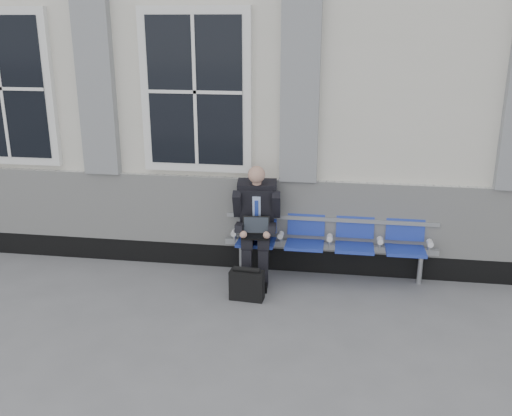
# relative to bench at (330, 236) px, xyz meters

# --- Properties ---
(ground) EXTENTS (70.00, 70.00, 0.00)m
(ground) POSITION_rel_bench_xyz_m (-2.02, -1.32, -0.55)
(ground) COLOR slate
(ground) RESTS_ON ground
(station_building) EXTENTS (14.40, 4.40, 4.49)m
(station_building) POSITION_rel_bench_xyz_m (-2.03, 2.15, 1.67)
(station_building) COLOR silver
(station_building) RESTS_ON ground
(bench) EXTENTS (2.60, 0.47, 0.91)m
(bench) POSITION_rel_bench_xyz_m (0.00, 0.00, 0.00)
(bench) COLOR #9EA0A3
(bench) RESTS_ON ground
(businessman) EXTENTS (0.59, 0.80, 1.43)m
(businessman) POSITION_rel_bench_xyz_m (-0.89, -0.13, 0.22)
(businessman) COLOR black
(businessman) RESTS_ON ground
(briefcase) EXTENTS (0.40, 0.19, 0.40)m
(briefcase) POSITION_rel_bench_xyz_m (-0.91, -0.76, -0.37)
(briefcase) COLOR black
(briefcase) RESTS_ON ground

